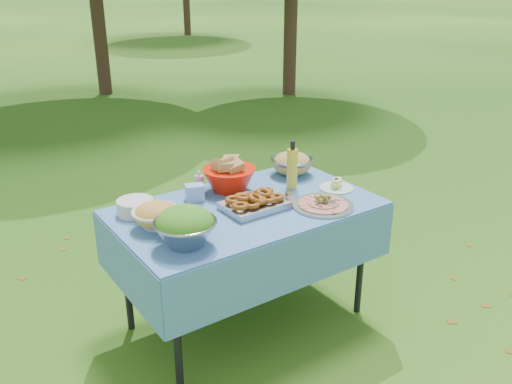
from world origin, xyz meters
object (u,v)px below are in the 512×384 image
salad_bowl (185,226)px  oil_bottle (292,165)px  picnic_table (246,265)px  plate_stack (135,207)px  bread_bowl (229,173)px  charcuterie_platter (323,200)px  pasta_bowl_steel (292,163)px

salad_bowl → oil_bottle: bearing=18.6°
picnic_table → plate_stack: (-0.55, 0.26, 0.42)m
bread_bowl → oil_bottle: bearing=-28.7°
picnic_table → plate_stack: size_ratio=7.35×
bread_bowl → charcuterie_platter: (0.30, -0.51, -0.07)m
picnic_table → charcuterie_platter: (0.35, -0.25, 0.42)m
picnic_table → bread_bowl: bread_bowl is taller
plate_stack → oil_bottle: 0.96m
charcuterie_platter → oil_bottle: oil_bottle is taller
salad_bowl → plate_stack: 0.49m
pasta_bowl_steel → charcuterie_platter: (-0.18, -0.52, -0.03)m
salad_bowl → pasta_bowl_steel: 1.14m
charcuterie_platter → oil_bottle: size_ratio=1.16×
charcuterie_platter → oil_bottle: bearing=84.5°
pasta_bowl_steel → oil_bottle: 0.25m
plate_stack → oil_bottle: bearing=-11.1°
salad_bowl → charcuterie_platter: 0.85m
oil_bottle → picnic_table: bearing=-168.7°
picnic_table → charcuterie_platter: 0.60m
pasta_bowl_steel → salad_bowl: bearing=-154.6°
salad_bowl → pasta_bowl_steel: (1.03, 0.49, -0.03)m
picnic_table → pasta_bowl_steel: size_ratio=5.35×
picnic_table → salad_bowl: bearing=-156.0°
bread_bowl → oil_bottle: 0.38m
salad_bowl → plate_stack: salad_bowl is taller
salad_bowl → plate_stack: bearing=96.6°
plate_stack → bread_bowl: bearing=-0.0°
salad_bowl → charcuterie_platter: (0.85, -0.03, -0.06)m
bread_bowl → pasta_bowl_steel: bearing=1.0°
oil_bottle → bread_bowl: bearing=151.3°
plate_stack → salad_bowl: bearing=-83.4°
bread_bowl → pasta_bowl_steel: 0.48m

